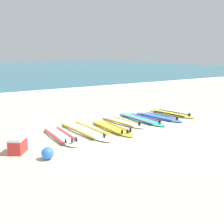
{
  "coord_description": "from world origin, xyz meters",
  "views": [
    {
      "loc": [
        -5.07,
        -6.66,
        2.24
      ],
      "look_at": [
        -0.23,
        0.94,
        0.25
      ],
      "focal_mm": 42.05,
      "sensor_mm": 36.0,
      "label": 1
    }
  ],
  "objects_px": {
    "beach_ball": "(48,153)",
    "cooler_box": "(18,145)",
    "surfboard_2": "(112,128)",
    "surfboard_5": "(158,117)",
    "surfboard_3": "(122,122)",
    "surfboard_4": "(141,119)",
    "surfboard_0": "(60,136)",
    "surfboard_6": "(171,114)",
    "surfboard_1": "(84,130)"
  },
  "relations": [
    {
      "from": "surfboard_6",
      "to": "surfboard_5",
      "type": "bearing_deg",
      "value": -171.17
    },
    {
      "from": "surfboard_3",
      "to": "surfboard_5",
      "type": "relative_size",
      "value": 0.99
    },
    {
      "from": "surfboard_3",
      "to": "surfboard_6",
      "type": "xyz_separation_m",
      "value": [
        2.27,
        0.02,
        0.0
      ]
    },
    {
      "from": "surfboard_4",
      "to": "beach_ball",
      "type": "bearing_deg",
      "value": -157.2
    },
    {
      "from": "cooler_box",
      "to": "surfboard_2",
      "type": "bearing_deg",
      "value": 9.86
    },
    {
      "from": "surfboard_3",
      "to": "surfboard_6",
      "type": "relative_size",
      "value": 1.02
    },
    {
      "from": "surfboard_5",
      "to": "cooler_box",
      "type": "distance_m",
      "value": 5.14
    },
    {
      "from": "surfboard_1",
      "to": "surfboard_5",
      "type": "xyz_separation_m",
      "value": [
        3.0,
        0.1,
        0.0
      ]
    },
    {
      "from": "surfboard_0",
      "to": "surfboard_2",
      "type": "height_order",
      "value": "same"
    },
    {
      "from": "surfboard_0",
      "to": "surfboard_4",
      "type": "relative_size",
      "value": 0.9
    },
    {
      "from": "surfboard_5",
      "to": "beach_ball",
      "type": "xyz_separation_m",
      "value": [
        -4.62,
        -1.55,
        0.1
      ]
    },
    {
      "from": "beach_ball",
      "to": "cooler_box",
      "type": "bearing_deg",
      "value": 121.42
    },
    {
      "from": "surfboard_2",
      "to": "surfboard_6",
      "type": "xyz_separation_m",
      "value": [
        2.95,
        0.43,
        -0.0
      ]
    },
    {
      "from": "surfboard_3",
      "to": "cooler_box",
      "type": "bearing_deg",
      "value": -165.63
    },
    {
      "from": "surfboard_4",
      "to": "cooler_box",
      "type": "distance_m",
      "value": 4.43
    },
    {
      "from": "surfboard_6",
      "to": "surfboard_1",
      "type": "bearing_deg",
      "value": -176.74
    },
    {
      "from": "surfboard_0",
      "to": "cooler_box",
      "type": "bearing_deg",
      "value": -154.81
    },
    {
      "from": "surfboard_4",
      "to": "surfboard_5",
      "type": "bearing_deg",
      "value": -6.22
    },
    {
      "from": "surfboard_2",
      "to": "surfboard_3",
      "type": "height_order",
      "value": "same"
    },
    {
      "from": "surfboard_5",
      "to": "cooler_box",
      "type": "relative_size",
      "value": 3.76
    },
    {
      "from": "surfboard_1",
      "to": "surfboard_6",
      "type": "relative_size",
      "value": 1.31
    },
    {
      "from": "surfboard_2",
      "to": "beach_ball",
      "type": "height_order",
      "value": "beach_ball"
    },
    {
      "from": "surfboard_3",
      "to": "surfboard_4",
      "type": "bearing_deg",
      "value": -1.68
    },
    {
      "from": "surfboard_3",
      "to": "surfboard_6",
      "type": "height_order",
      "value": "same"
    },
    {
      "from": "surfboard_0",
      "to": "surfboard_1",
      "type": "relative_size",
      "value": 0.8
    },
    {
      "from": "surfboard_1",
      "to": "surfboard_2",
      "type": "height_order",
      "value": "same"
    },
    {
      "from": "surfboard_1",
      "to": "surfboard_5",
      "type": "distance_m",
      "value": 3.0
    },
    {
      "from": "surfboard_1",
      "to": "cooler_box",
      "type": "relative_size",
      "value": 4.74
    },
    {
      "from": "surfboard_0",
      "to": "surfboard_3",
      "type": "height_order",
      "value": "same"
    },
    {
      "from": "surfboard_4",
      "to": "beach_ball",
      "type": "height_order",
      "value": "beach_ball"
    },
    {
      "from": "surfboard_2",
      "to": "surfboard_5",
      "type": "xyz_separation_m",
      "value": [
        2.18,
        0.31,
        -0.0
      ]
    },
    {
      "from": "surfboard_2",
      "to": "beach_ball",
      "type": "bearing_deg",
      "value": -152.96
    },
    {
      "from": "surfboard_3",
      "to": "cooler_box",
      "type": "xyz_separation_m",
      "value": [
        -3.57,
        -0.91,
        0.16
      ]
    },
    {
      "from": "surfboard_0",
      "to": "surfboard_1",
      "type": "bearing_deg",
      "value": 8.58
    },
    {
      "from": "surfboard_3",
      "to": "cooler_box",
      "type": "height_order",
      "value": "cooler_box"
    },
    {
      "from": "surfboard_2",
      "to": "surfboard_5",
      "type": "height_order",
      "value": "same"
    },
    {
      "from": "surfboard_0",
      "to": "beach_ball",
      "type": "height_order",
      "value": "beach_ball"
    },
    {
      "from": "surfboard_0",
      "to": "beach_ball",
      "type": "relative_size",
      "value": 7.65
    },
    {
      "from": "surfboard_2",
      "to": "surfboard_6",
      "type": "relative_size",
      "value": 1.05
    },
    {
      "from": "beach_ball",
      "to": "surfboard_0",
      "type": "bearing_deg",
      "value": 58.68
    },
    {
      "from": "surfboard_1",
      "to": "surfboard_4",
      "type": "distance_m",
      "value": 2.27
    },
    {
      "from": "surfboard_1",
      "to": "surfboard_3",
      "type": "distance_m",
      "value": 1.51
    },
    {
      "from": "surfboard_2",
      "to": "surfboard_4",
      "type": "distance_m",
      "value": 1.5
    },
    {
      "from": "surfboard_0",
      "to": "surfboard_5",
      "type": "height_order",
      "value": "same"
    },
    {
      "from": "surfboard_2",
      "to": "surfboard_3",
      "type": "distance_m",
      "value": 0.79
    },
    {
      "from": "surfboard_0",
      "to": "surfboard_2",
      "type": "xyz_separation_m",
      "value": [
        1.62,
        -0.09,
        -0.0
      ]
    },
    {
      "from": "surfboard_3",
      "to": "beach_ball",
      "type": "distance_m",
      "value": 3.53
    },
    {
      "from": "surfboard_1",
      "to": "surfboard_0",
      "type": "bearing_deg",
      "value": -171.42
    },
    {
      "from": "surfboard_3",
      "to": "surfboard_6",
      "type": "distance_m",
      "value": 2.27
    },
    {
      "from": "surfboard_3",
      "to": "cooler_box",
      "type": "relative_size",
      "value": 3.71
    }
  ]
}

